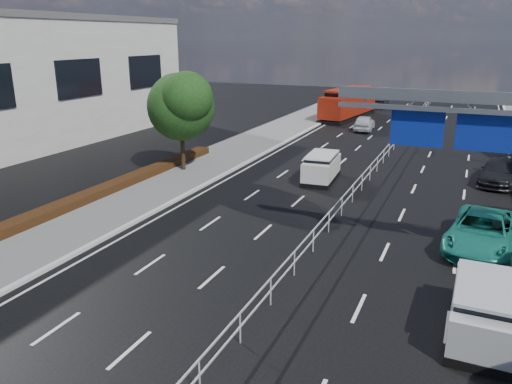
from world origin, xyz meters
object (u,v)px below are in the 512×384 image
at_px(red_bus, 348,102).
at_px(parked_car_teal, 483,232).
at_px(white_minivan, 321,168).
at_px(near_car_silver, 364,123).
at_px(near_car_dark, 380,101).
at_px(overhead_gantry, 508,127).
at_px(silver_minivan, 482,310).
at_px(parked_car_dark, 499,172).

distance_m(red_bus, parked_car_teal, 36.11).
relative_size(white_minivan, near_car_silver, 0.95).
bearing_deg(near_car_dark, near_car_silver, 93.16).
distance_m(overhead_gantry, red_bus, 38.19).
relative_size(white_minivan, silver_minivan, 0.98).
relative_size(white_minivan, near_car_dark, 0.83).
bearing_deg(silver_minivan, parked_car_dark, 87.97).
bearing_deg(near_car_silver, near_car_dark, -88.54).
distance_m(overhead_gantry, white_minivan, 14.25).
height_order(overhead_gantry, near_car_dark, overhead_gantry).
bearing_deg(near_car_dark, silver_minivan, 101.17).
height_order(parked_car_teal, parked_car_dark, parked_car_teal).
bearing_deg(white_minivan, near_car_silver, 89.92).
height_order(silver_minivan, parked_car_teal, silver_minivan).
distance_m(red_bus, parked_car_dark, 26.48).
height_order(red_bus, silver_minivan, red_bus).
bearing_deg(near_car_silver, parked_car_teal, 107.87).
relative_size(red_bus, parked_car_teal, 2.01).
bearing_deg(parked_car_teal, silver_minivan, -82.35).
bearing_deg(overhead_gantry, silver_minivan, -92.67).
relative_size(overhead_gantry, silver_minivan, 2.45).
height_order(white_minivan, red_bus, red_bus).
distance_m(near_car_silver, parked_car_dark, 18.79).
relative_size(overhead_gantry, parked_car_teal, 1.82).
height_order(overhead_gantry, parked_car_teal, overhead_gantry).
bearing_deg(white_minivan, red_bus, 96.18).
xyz_separation_m(overhead_gantry, near_car_silver, (-10.80, 28.22, -4.87)).
bearing_deg(parked_car_dark, red_bus, 131.94).
distance_m(red_bus, silver_minivan, 42.75).
distance_m(red_bus, near_car_dark, 10.81).
relative_size(overhead_gantry, red_bus, 0.91).
distance_m(overhead_gantry, parked_car_dark, 14.23).
bearing_deg(overhead_gantry, parked_car_teal, 97.02).
relative_size(overhead_gantry, white_minivan, 2.50).
bearing_deg(red_bus, near_car_silver, -56.99).
bearing_deg(near_car_dark, parked_car_teal, 103.25).
relative_size(white_minivan, red_bus, 0.36).
xyz_separation_m(near_car_silver, parked_car_teal, (10.56, -26.27, 0.05)).
bearing_deg(overhead_gantry, near_car_silver, 110.94).
xyz_separation_m(near_car_silver, parked_car_dark, (11.49, -14.87, -0.01)).
distance_m(overhead_gantry, near_car_dark, 47.82).
bearing_deg(parked_car_teal, white_minivan, 148.84).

